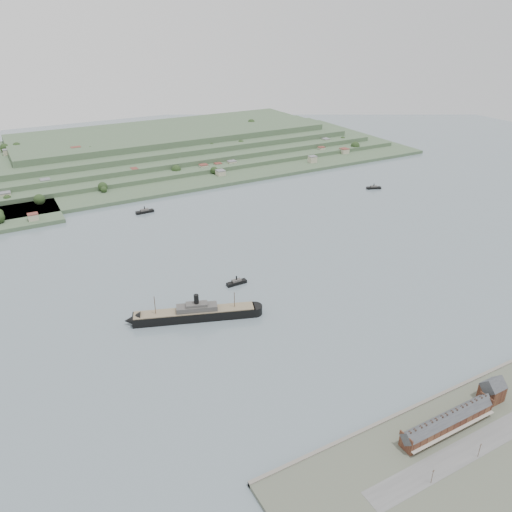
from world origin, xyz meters
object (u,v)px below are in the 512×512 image
steamship (191,314)px  tugboat (237,282)px  gabled_building (492,390)px  terrace_row (447,422)px

steamship → tugboat: 55.86m
gabled_building → tugboat: size_ratio=0.88×
terrace_row → steamship: (-71.59, 154.52, -2.73)m
gabled_building → steamship: (-109.09, 150.49, -4.08)m
gabled_building → tugboat: 188.67m
steamship → gabled_building: bearing=-54.1°
gabled_building → tugboat: bearing=108.8°
terrace_row → tugboat: bearing=97.3°
steamship → tugboat: size_ratio=5.58×
terrace_row → gabled_building: 37.74m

